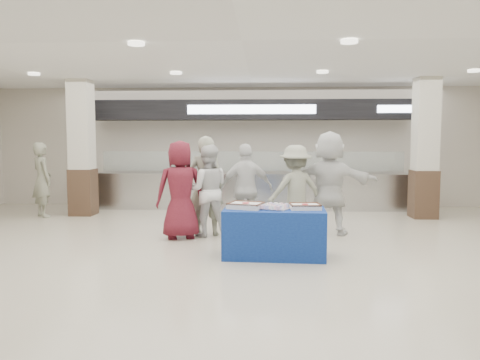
# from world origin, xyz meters

# --- Properties ---
(ground) EXTENTS (14.00, 14.00, 0.00)m
(ground) POSITION_xyz_m (0.00, 0.00, 0.00)
(ground) COLOR beige
(ground) RESTS_ON ground
(serving_line) EXTENTS (8.70, 0.85, 2.80)m
(serving_line) POSITION_xyz_m (0.00, 5.40, 1.16)
(serving_line) COLOR #B2B4B9
(serving_line) RESTS_ON ground
(column_left) EXTENTS (0.55, 0.55, 3.20)m
(column_left) POSITION_xyz_m (-4.00, 4.20, 1.53)
(column_left) COLOR #382519
(column_left) RESTS_ON ground
(column_right) EXTENTS (0.55, 0.55, 3.20)m
(column_right) POSITION_xyz_m (4.00, 4.20, 1.53)
(column_right) COLOR #382519
(column_right) RESTS_ON ground
(display_table) EXTENTS (1.58, 0.85, 0.75)m
(display_table) POSITION_xyz_m (0.49, 0.44, 0.38)
(display_table) COLOR navy
(display_table) RESTS_ON ground
(sheet_cake_left) EXTENTS (0.60, 0.53, 0.10)m
(sheet_cake_left) POSITION_xyz_m (0.04, 0.46, 0.80)
(sheet_cake_left) COLOR silver
(sheet_cake_left) RESTS_ON display_table
(sheet_cake_right) EXTENTS (0.48, 0.38, 0.10)m
(sheet_cake_right) POSITION_xyz_m (0.95, 0.43, 0.80)
(sheet_cake_right) COLOR silver
(sheet_cake_right) RESTS_ON display_table
(cupcake_tray) EXTENTS (0.54, 0.49, 0.07)m
(cupcake_tray) POSITION_xyz_m (0.48, 0.42, 0.79)
(cupcake_tray) COLOR #B8B7BD
(cupcake_tray) RESTS_ON display_table
(civilian_maroon) EXTENTS (1.01, 0.81, 1.79)m
(civilian_maroon) POSITION_xyz_m (-1.19, 1.68, 0.90)
(civilian_maroon) COLOR maroon
(civilian_maroon) RESTS_ON ground
(soldier_a) EXTENTS (0.74, 0.54, 1.88)m
(soldier_a) POSITION_xyz_m (-0.77, 2.03, 0.94)
(soldier_a) COLOR gray
(soldier_a) RESTS_ON ground
(chef_tall) EXTENTS (0.92, 0.77, 1.72)m
(chef_tall) POSITION_xyz_m (-0.73, 1.93, 0.86)
(chef_tall) COLOR silver
(chef_tall) RESTS_ON ground
(chef_short) EXTENTS (1.08, 0.62, 1.73)m
(chef_short) POSITION_xyz_m (-0.01, 2.15, 0.87)
(chef_short) COLOR silver
(chef_short) RESTS_ON ground
(soldier_b) EXTENTS (1.24, 0.94, 1.71)m
(soldier_b) POSITION_xyz_m (0.91, 2.07, 0.85)
(soldier_b) COLOR gray
(soldier_b) RESTS_ON ground
(civilian_white) EXTENTS (1.88, 0.83, 1.97)m
(civilian_white) POSITION_xyz_m (1.56, 2.21, 0.98)
(civilian_white) COLOR white
(civilian_white) RESTS_ON ground
(soldier_bg) EXTENTS (0.75, 0.74, 1.74)m
(soldier_bg) POSITION_xyz_m (-4.84, 3.87, 0.87)
(soldier_bg) COLOR gray
(soldier_bg) RESTS_ON ground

